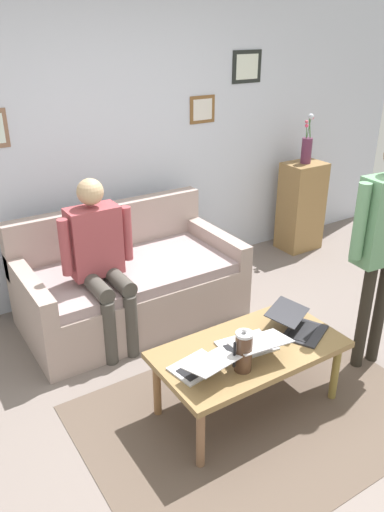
% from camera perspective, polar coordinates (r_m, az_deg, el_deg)
% --- Properties ---
extents(ground_plane, '(7.68, 7.68, 0.00)m').
position_cam_1_polar(ground_plane, '(3.36, 8.08, -17.61)').
color(ground_plane, slate).
extents(area_rug, '(2.13, 1.51, 0.01)m').
position_cam_1_polar(area_rug, '(3.38, 7.27, -17.23)').
color(area_rug, brown).
rests_on(area_rug, ground_plane).
extents(back_wall, '(7.04, 0.11, 2.70)m').
position_cam_1_polar(back_wall, '(4.46, -9.70, 12.86)').
color(back_wall, silver).
rests_on(back_wall, ground_plane).
extents(couch, '(1.73, 0.95, 0.88)m').
position_cam_1_polar(couch, '(4.19, -7.11, -3.10)').
color(couch, '#A48F87').
rests_on(couch, ground_plane).
extents(coffee_table, '(1.17, 0.62, 0.45)m').
position_cam_1_polar(coffee_table, '(3.18, 6.51, -10.89)').
color(coffee_table, olive).
rests_on(coffee_table, ground_plane).
extents(laptop_left, '(0.37, 0.41, 0.15)m').
position_cam_1_polar(laptop_left, '(3.10, 6.70, -9.87)').
color(laptop_left, silver).
rests_on(laptop_left, coffee_table).
extents(laptop_center, '(0.41, 0.44, 0.14)m').
position_cam_1_polar(laptop_center, '(3.33, 11.94, -7.63)').
color(laptop_center, '#28282D').
rests_on(laptop_center, coffee_table).
extents(laptop_right, '(0.33, 0.37, 0.13)m').
position_cam_1_polar(laptop_right, '(2.92, 1.10, -12.25)').
color(laptop_right, silver).
rests_on(laptop_right, coffee_table).
extents(french_press, '(0.12, 0.10, 0.28)m').
position_cam_1_polar(french_press, '(2.90, 5.82, -10.64)').
color(french_press, '#4C3323').
rests_on(french_press, coffee_table).
extents(side_shelf, '(0.42, 0.32, 0.94)m').
position_cam_1_polar(side_shelf, '(5.52, 12.21, 5.49)').
color(side_shelf, olive).
rests_on(side_shelf, ground_plane).
extents(flower_vase, '(0.11, 0.11, 0.50)m').
position_cam_1_polar(flower_vase, '(5.34, 12.83, 11.89)').
color(flower_vase, '#5B2944').
rests_on(flower_vase, side_shelf).
extents(person_seated, '(0.55, 0.51, 1.28)m').
position_cam_1_polar(person_seated, '(3.70, -10.35, 0.06)').
color(person_seated, '#44413B').
rests_on(person_seated, ground_plane).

